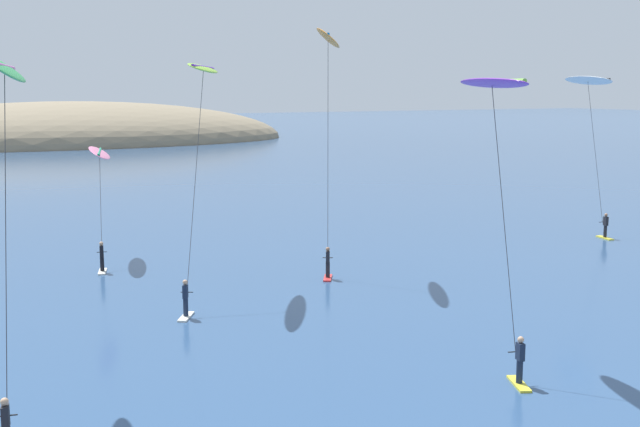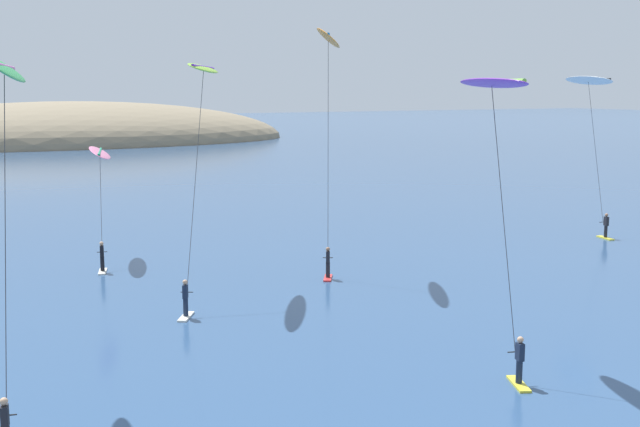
{
  "view_description": "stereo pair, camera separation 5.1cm",
  "coord_description": "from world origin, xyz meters",
  "px_view_note": "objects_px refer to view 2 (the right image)",
  "views": [
    {
      "loc": [
        -23.29,
        -11.39,
        9.94
      ],
      "look_at": [
        -5.77,
        20.43,
        4.29
      ],
      "focal_mm": 45.0,
      "sensor_mm": 36.0,
      "label": 1
    },
    {
      "loc": [
        -23.25,
        -11.42,
        9.94
      ],
      "look_at": [
        -5.77,
        20.43,
        4.29
      ],
      "focal_mm": 45.0,
      "sensor_mm": 36.0,
      "label": 2
    }
  ],
  "objects_px": {
    "kitesurfer_white": "(590,91)",
    "kitesurfer_pink": "(100,161)",
    "kitesurfer_lime": "(202,86)",
    "kitesurfer_orange": "(328,55)",
    "kitesurfer_green": "(4,92)",
    "kitesurfer_purple": "(494,109)"
  },
  "relations": [
    {
      "from": "kitesurfer_lime",
      "to": "kitesurfer_purple",
      "type": "distance_m",
      "value": 16.16
    },
    {
      "from": "kitesurfer_pink",
      "to": "kitesurfer_lime",
      "type": "distance_m",
      "value": 10.98
    },
    {
      "from": "kitesurfer_white",
      "to": "kitesurfer_purple",
      "type": "height_order",
      "value": "kitesurfer_white"
    },
    {
      "from": "kitesurfer_green",
      "to": "kitesurfer_purple",
      "type": "xyz_separation_m",
      "value": [
        15.73,
        -4.48,
        -0.6
      ]
    },
    {
      "from": "kitesurfer_orange",
      "to": "kitesurfer_pink",
      "type": "bearing_deg",
      "value": 139.08
    },
    {
      "from": "kitesurfer_pink",
      "to": "kitesurfer_lime",
      "type": "height_order",
      "value": "kitesurfer_lime"
    },
    {
      "from": "kitesurfer_lime",
      "to": "kitesurfer_orange",
      "type": "xyz_separation_m",
      "value": [
        7.5,
        0.8,
        1.66
      ]
    },
    {
      "from": "kitesurfer_white",
      "to": "kitesurfer_pink",
      "type": "distance_m",
      "value": 32.83
    },
    {
      "from": "kitesurfer_white",
      "to": "kitesurfer_pink",
      "type": "relative_size",
      "value": 1.44
    },
    {
      "from": "kitesurfer_green",
      "to": "kitesurfer_orange",
      "type": "bearing_deg",
      "value": 32.78
    },
    {
      "from": "kitesurfer_green",
      "to": "kitesurfer_purple",
      "type": "distance_m",
      "value": 16.36
    },
    {
      "from": "kitesurfer_lime",
      "to": "kitesurfer_green",
      "type": "distance_m",
      "value": 15.05
    },
    {
      "from": "kitesurfer_white",
      "to": "kitesurfer_pink",
      "type": "xyz_separation_m",
      "value": [
        -31.75,
        7.33,
        -4.0
      ]
    },
    {
      "from": "kitesurfer_white",
      "to": "kitesurfer_lime",
      "type": "relative_size",
      "value": 0.97
    },
    {
      "from": "kitesurfer_pink",
      "to": "kitesurfer_green",
      "type": "relative_size",
      "value": 0.68
    },
    {
      "from": "kitesurfer_green",
      "to": "kitesurfer_orange",
      "type": "distance_m",
      "value": 21.48
    },
    {
      "from": "kitesurfer_white",
      "to": "kitesurfer_lime",
      "type": "height_order",
      "value": "kitesurfer_lime"
    },
    {
      "from": "kitesurfer_white",
      "to": "kitesurfer_green",
      "type": "relative_size",
      "value": 0.98
    },
    {
      "from": "kitesurfer_green",
      "to": "kitesurfer_white",
      "type": "bearing_deg",
      "value": 18.45
    },
    {
      "from": "kitesurfer_orange",
      "to": "kitesurfer_green",
      "type": "bearing_deg",
      "value": -147.22
    },
    {
      "from": "kitesurfer_lime",
      "to": "kitesurfer_purple",
      "type": "relative_size",
      "value": 1.08
    },
    {
      "from": "kitesurfer_lime",
      "to": "kitesurfer_purple",
      "type": "height_order",
      "value": "kitesurfer_lime"
    }
  ]
}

